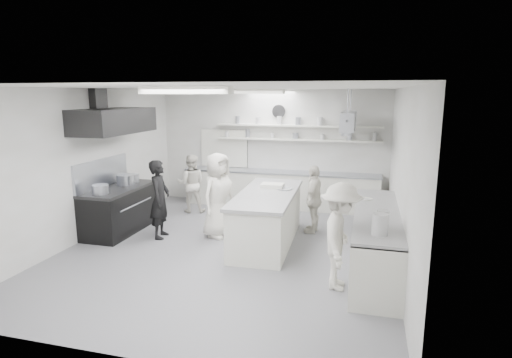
% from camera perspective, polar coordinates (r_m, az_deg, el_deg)
% --- Properties ---
extents(floor, '(6.00, 7.00, 0.02)m').
position_cam_1_polar(floor, '(8.11, -3.55, -9.48)').
color(floor, gray).
rests_on(floor, ground).
extents(ceiling, '(6.00, 7.00, 0.02)m').
position_cam_1_polar(ceiling, '(7.58, -3.84, 12.37)').
color(ceiling, silver).
rests_on(ceiling, wall_back).
extents(wall_back, '(6.00, 0.04, 3.00)m').
position_cam_1_polar(wall_back, '(11.04, 2.10, 4.26)').
color(wall_back, silver).
rests_on(wall_back, floor).
extents(wall_front, '(6.00, 0.04, 3.00)m').
position_cam_1_polar(wall_front, '(4.62, -17.70, -6.61)').
color(wall_front, silver).
rests_on(wall_front, floor).
extents(wall_left, '(0.04, 7.00, 3.00)m').
position_cam_1_polar(wall_left, '(9.10, -21.91, 1.87)').
color(wall_left, silver).
rests_on(wall_left, floor).
extents(wall_right, '(0.04, 7.00, 3.00)m').
position_cam_1_polar(wall_right, '(7.34, 19.13, -0.08)').
color(wall_right, silver).
rests_on(wall_right, floor).
extents(stove, '(0.80, 1.80, 0.90)m').
position_cam_1_polar(stove, '(9.41, -18.03, -4.11)').
color(stove, black).
rests_on(stove, floor).
extents(exhaust_hood, '(0.85, 2.00, 0.50)m').
position_cam_1_polar(exhaust_hood, '(9.11, -18.77, 7.49)').
color(exhaust_hood, '#262626').
rests_on(exhaust_hood, wall_left).
extents(back_counter, '(5.00, 0.60, 0.92)m').
position_cam_1_polar(back_counter, '(10.87, 3.25, -1.44)').
color(back_counter, white).
rests_on(back_counter, floor).
extents(shelf_lower, '(4.20, 0.26, 0.04)m').
position_cam_1_polar(shelf_lower, '(10.75, 5.61, 5.35)').
color(shelf_lower, white).
rests_on(shelf_lower, wall_back).
extents(shelf_upper, '(4.20, 0.26, 0.04)m').
position_cam_1_polar(shelf_upper, '(10.72, 5.65, 7.21)').
color(shelf_upper, white).
rests_on(shelf_upper, wall_back).
extents(pass_through_window, '(1.30, 0.04, 1.00)m').
position_cam_1_polar(pass_through_window, '(11.38, -4.34, 4.20)').
color(pass_through_window, black).
rests_on(pass_through_window, wall_back).
extents(wall_clock, '(0.32, 0.05, 0.32)m').
position_cam_1_polar(wall_clock, '(10.88, 3.13, 9.16)').
color(wall_clock, white).
rests_on(wall_clock, wall_back).
extents(right_counter, '(0.74, 3.30, 0.94)m').
position_cam_1_polar(right_counter, '(7.39, 15.98, -8.09)').
color(right_counter, white).
rests_on(right_counter, floor).
extents(pot_rack, '(0.30, 1.60, 0.40)m').
position_cam_1_polar(pot_rack, '(9.61, 12.46, 7.71)').
color(pot_rack, '#A8ACB8').
rests_on(pot_rack, ceiling).
extents(light_fixture_front, '(1.30, 0.25, 0.10)m').
position_cam_1_polar(light_fixture_front, '(5.90, -9.55, 11.81)').
color(light_fixture_front, white).
rests_on(light_fixture_front, ceiling).
extents(light_fixture_rear, '(1.30, 0.25, 0.10)m').
position_cam_1_polar(light_fixture_rear, '(9.30, -0.21, 11.80)').
color(light_fixture_rear, white).
rests_on(light_fixture_rear, ceiling).
extents(prep_island, '(1.07, 2.65, 0.97)m').
position_cam_1_polar(prep_island, '(8.27, 1.51, -5.43)').
color(prep_island, white).
rests_on(prep_island, floor).
extents(stove_pot, '(0.39, 0.39, 0.27)m').
position_cam_1_polar(stove_pot, '(9.53, -17.25, -0.20)').
color(stove_pot, '#A8ACB8').
rests_on(stove_pot, stove).
extents(cook_stove, '(0.47, 0.64, 1.60)m').
position_cam_1_polar(cook_stove, '(8.71, -12.93, -2.70)').
color(cook_stove, black).
rests_on(cook_stove, floor).
extents(cook_back, '(0.82, 0.72, 1.44)m').
position_cam_1_polar(cook_back, '(10.47, -8.79, -0.61)').
color(cook_back, white).
rests_on(cook_back, floor).
extents(cook_island_left, '(0.82, 0.99, 1.74)m').
position_cam_1_polar(cook_island_left, '(8.57, -5.17, -2.20)').
color(cook_island_left, white).
rests_on(cook_island_left, floor).
extents(cook_island_right, '(0.46, 0.88, 1.44)m').
position_cam_1_polar(cook_island_right, '(8.91, 7.86, -2.70)').
color(cook_island_right, white).
rests_on(cook_island_right, floor).
extents(cook_right, '(0.63, 1.07, 1.63)m').
position_cam_1_polar(cook_right, '(6.41, 11.38, -7.65)').
color(cook_right, white).
rests_on(cook_right, floor).
extents(bowl_island_a, '(0.34, 0.34, 0.07)m').
position_cam_1_polar(bowl_island_a, '(8.42, 3.96, -1.50)').
color(bowl_island_a, '#A8ACB8').
rests_on(bowl_island_a, prep_island).
extents(bowl_island_b, '(0.20, 0.20, 0.06)m').
position_cam_1_polar(bowl_island_b, '(8.67, 3.24, -1.15)').
color(bowl_island_b, white).
rests_on(bowl_island_b, prep_island).
extents(bowl_right, '(0.28, 0.28, 0.05)m').
position_cam_1_polar(bowl_right, '(8.03, 14.75, -2.76)').
color(bowl_right, white).
rests_on(bowl_right, right_counter).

